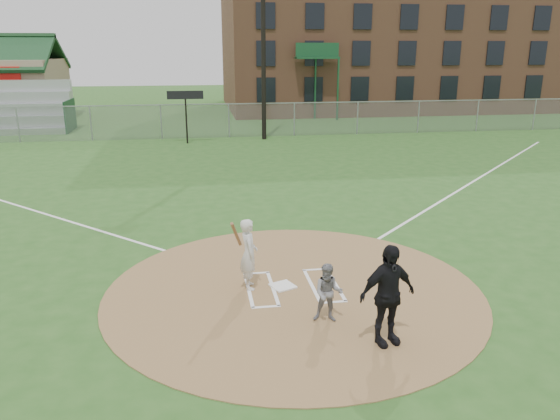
{
  "coord_description": "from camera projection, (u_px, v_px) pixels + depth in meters",
  "views": [
    {
      "loc": [
        -2.03,
        -11.04,
        5.25
      ],
      "look_at": [
        0.0,
        2.0,
        1.3
      ],
      "focal_mm": 35.0,
      "sensor_mm": 36.0,
      "label": 1
    }
  ],
  "objects": [
    {
      "name": "batters_boxes",
      "position": [
        292.0,
        287.0,
        12.39
      ],
      "size": [
        2.08,
        1.88,
        0.01
      ],
      "color": "white",
      "rests_on": "dirt_circle"
    },
    {
      "name": "batter_at_plate",
      "position": [
        249.0,
        254.0,
        12.13
      ],
      "size": [
        0.65,
        1.0,
        1.78
      ],
      "color": "silver",
      "rests_on": "dirt_circle"
    },
    {
      "name": "ground",
      "position": [
        294.0,
        291.0,
        12.25
      ],
      "size": [
        140.0,
        140.0,
        0.0
      ],
      "primitive_type": "plane",
      "color": "#27531C",
      "rests_on": "ground"
    },
    {
      "name": "bleachers",
      "position": [
        20.0,
        107.0,
        34.68
      ],
      "size": [
        6.08,
        3.2,
        3.2
      ],
      "color": "#B7BABF",
      "rests_on": "ground"
    },
    {
      "name": "catcher",
      "position": [
        328.0,
        293.0,
        10.7
      ],
      "size": [
        0.68,
        0.59,
        1.2
      ],
      "primitive_type": "imported",
      "rotation": [
        0.0,
        0.0,
        -0.26
      ],
      "color": "gray",
      "rests_on": "dirt_circle"
    },
    {
      "name": "foul_line_third",
      "position": [
        1.0,
        200.0,
        19.45
      ],
      "size": [
        17.04,
        17.04,
        0.01
      ],
      "primitive_type": "cube",
      "rotation": [
        0.0,
        0.0,
        0.79
      ],
      "color": "white",
      "rests_on": "ground"
    },
    {
      "name": "light_pole",
      "position": [
        263.0,
        22.0,
        30.53
      ],
      "size": [
        1.2,
        0.3,
        12.22
      ],
      "color": "black",
      "rests_on": "ground"
    },
    {
      "name": "scoreboard_sign",
      "position": [
        185.0,
        101.0,
        30.32
      ],
      "size": [
        2.0,
        0.1,
        2.93
      ],
      "color": "black",
      "rests_on": "ground"
    },
    {
      "name": "home_plate",
      "position": [
        283.0,
        286.0,
        12.4
      ],
      "size": [
        0.64,
        0.64,
        0.03
      ],
      "primitive_type": "cube",
      "rotation": [
        0.0,
        0.0,
        0.39
      ],
      "color": "white",
      "rests_on": "dirt_circle"
    },
    {
      "name": "foul_line_first",
      "position": [
        473.0,
        182.0,
        22.1
      ],
      "size": [
        17.04,
        17.04,
        0.01
      ],
      "primitive_type": "cube",
      "rotation": [
        0.0,
        0.0,
        -0.79
      ],
      "color": "white",
      "rests_on": "ground"
    },
    {
      "name": "outfield_fence",
      "position": [
        229.0,
        120.0,
        32.79
      ],
      "size": [
        56.08,
        0.08,
        2.03
      ],
      "color": "slate",
      "rests_on": "ground"
    },
    {
      "name": "umpire",
      "position": [
        387.0,
        295.0,
        9.8
      ],
      "size": [
        1.2,
        0.72,
        1.91
      ],
      "primitive_type": "imported",
      "rotation": [
        0.0,
        0.0,
        0.24
      ],
      "color": "black",
      "rests_on": "dirt_circle"
    },
    {
      "name": "dirt_circle",
      "position": [
        294.0,
        290.0,
        12.25
      ],
      "size": [
        8.4,
        8.4,
        0.02
      ],
      "primitive_type": "cylinder",
      "color": "olive",
      "rests_on": "ground"
    },
    {
      "name": "brick_warehouse",
      "position": [
        396.0,
        21.0,
        48.39
      ],
      "size": [
        30.0,
        17.17,
        15.0
      ],
      "color": "brown",
      "rests_on": "ground"
    }
  ]
}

